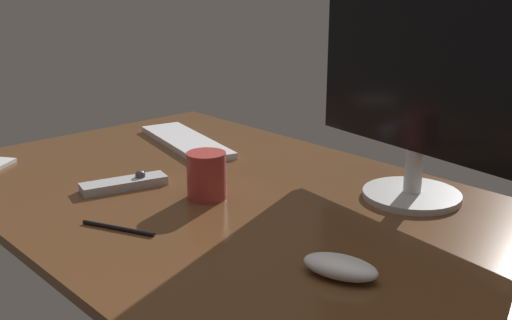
% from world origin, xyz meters
% --- Properties ---
extents(desk, '(1.40, 0.84, 0.02)m').
position_xyz_m(desk, '(0.00, 0.00, 0.01)').
color(desk, brown).
rests_on(desk, ground).
extents(monitor, '(0.50, 0.20, 0.43)m').
position_xyz_m(monitor, '(0.24, 0.26, 0.26)').
color(monitor, silver).
rests_on(monitor, desk).
extents(keyboard, '(0.38, 0.19, 0.02)m').
position_xyz_m(keyboard, '(-0.39, 0.17, 0.03)').
color(keyboard, white).
rests_on(keyboard, desk).
extents(computer_mouse, '(0.13, 0.09, 0.03)m').
position_xyz_m(computer_mouse, '(0.35, -0.10, 0.04)').
color(computer_mouse, silver).
rests_on(computer_mouse, desk).
extents(media_remote, '(0.09, 0.19, 0.03)m').
position_xyz_m(media_remote, '(-0.21, -0.13, 0.03)').
color(media_remote, '#B7B7BC').
rests_on(media_remote, desk).
extents(coffee_mug, '(0.08, 0.08, 0.10)m').
position_xyz_m(coffee_mug, '(-0.05, -0.04, 0.07)').
color(coffee_mug, '#B23833').
rests_on(coffee_mug, desk).
extents(pen, '(0.14, 0.07, 0.01)m').
position_xyz_m(pen, '(-0.03, -0.26, 0.02)').
color(pen, black).
rests_on(pen, desk).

